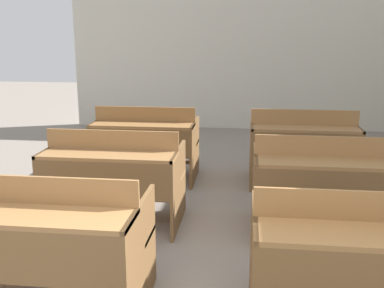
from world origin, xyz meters
name	(u,v)px	position (x,y,z in m)	size (l,w,h in m)	color
wall_back	(241,47)	(0.00, 7.18, 1.51)	(6.27, 0.06, 3.01)	beige
bench_front_left	(46,240)	(-1.09, 1.21, 0.48)	(1.21, 0.77, 0.90)	brown
bench_front_right	(359,261)	(0.78, 1.18, 0.48)	(1.21, 0.77, 0.90)	brown
bench_second_left	(114,175)	(-1.06, 2.57, 0.48)	(1.21, 0.77, 0.90)	brown
bench_second_right	(324,183)	(0.81, 2.55, 0.48)	(1.21, 0.77, 0.90)	brown
bench_third_left	(146,141)	(-1.06, 3.92, 0.48)	(1.21, 0.77, 0.90)	brown
bench_third_right	(303,145)	(0.79, 3.94, 0.48)	(1.21, 0.77, 0.90)	brown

